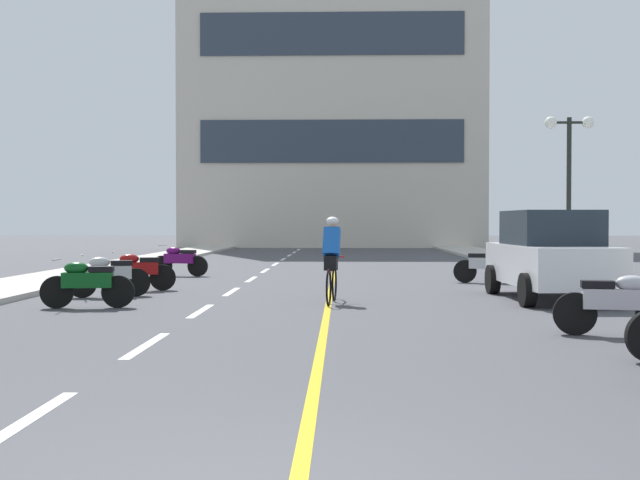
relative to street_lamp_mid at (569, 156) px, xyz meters
The scene contains 26 objects.
ground_plane 8.14m from the street_lamp_mid, behind, with size 140.00×140.00×0.00m, color #47474C.
curb_left 15.40m from the street_lamp_mid, 164.74° to the left, with size 2.40×72.00×0.12m, color #B7B2A8.
curb_right 5.26m from the street_lamp_mid, 91.03° to the left, with size 2.40×72.00×0.12m, color #B7B2A8.
lane_dash_0 20.60m from the street_lamp_mid, 117.18° to the right, with size 0.14×2.20×0.01m, color silver.
lane_dash_1 17.20m from the street_lamp_mid, 123.42° to the right, with size 0.14×2.20×0.01m, color silver.
lane_dash_2 14.12m from the street_lamp_mid, 132.69° to the right, with size 0.14×2.20×0.01m, color silver.
lane_dash_3 11.62m from the street_lamp_mid, 146.87° to the right, with size 0.14×2.20×0.01m, color silver.
lane_dash_4 10.13m from the street_lamp_mid, 167.53° to the right, with size 0.14×2.20×0.01m, color silver.
lane_dash_5 10.11m from the street_lamp_mid, 168.13° to the left, with size 0.14×2.20×0.01m, color silver.
lane_dash_6 11.57m from the street_lamp_mid, 147.31° to the left, with size 0.14×2.20×0.01m, color silver.
lane_dash_7 14.05m from the street_lamp_mid, 132.98° to the left, with size 0.14×2.20×0.01m, color silver.
lane_dash_8 17.12m from the street_lamp_mid, 123.61° to the left, with size 0.14×2.20×0.01m, color silver.
lane_dash_9 20.51m from the street_lamp_mid, 117.32° to the left, with size 0.14×2.20×0.01m, color silver.
lane_dash_10 24.09m from the street_lamp_mid, 112.90° to the left, with size 0.14×2.20×0.01m, color silver.
lane_dash_11 27.78m from the street_lamp_mid, 109.66° to the left, with size 0.14×2.20×0.01m, color silver.
centre_line_yellow 8.80m from the street_lamp_mid, 150.64° to the left, with size 0.12×66.00×0.01m, color gold.
office_building 30.88m from the street_lamp_mid, 104.29° to the left, with size 19.05×8.39×21.66m.
street_lamp_mid is the anchor object (origin of this frame).
parked_car_near 8.58m from the street_lamp_mid, 107.97° to the right, with size 2.07×4.27×1.82m.
motorcycle_2 13.73m from the street_lamp_mid, 102.70° to the right, with size 1.69×0.62×0.92m.
motorcycle_3 15.27m from the street_lamp_mid, 139.95° to the right, with size 1.70×0.60×0.92m.
motorcycle_4 14.18m from the street_lamp_mid, 147.54° to the right, with size 1.63×0.81×0.92m.
motorcycle_5 13.25m from the street_lamp_mid, 152.73° to the right, with size 1.68×0.66×0.92m.
motorcycle_6 5.39m from the street_lamp_mid, 132.56° to the right, with size 1.69×0.63×0.92m.
motorcycle_7 11.95m from the street_lamp_mid, behind, with size 1.69×0.61×0.92m.
cyclist_rider 11.30m from the street_lamp_mid, 129.33° to the right, with size 0.43×1.77×1.71m.
Camera 1 is at (0.52, -4.31, 1.59)m, focal length 45.51 mm.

